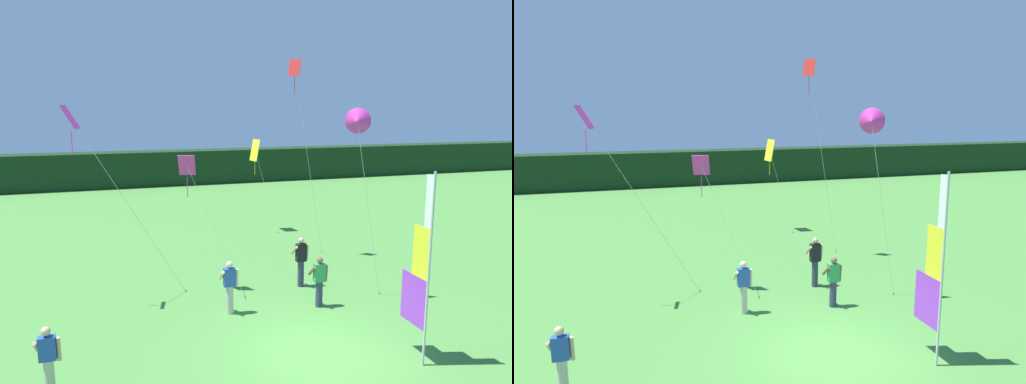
# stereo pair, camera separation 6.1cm
# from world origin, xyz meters

# --- Properties ---
(ground_plane) EXTENTS (120.00, 120.00, 0.00)m
(ground_plane) POSITION_xyz_m (0.00, 0.00, 0.00)
(ground_plane) COLOR #478438
(distant_treeline) EXTENTS (80.00, 2.40, 2.76)m
(distant_treeline) POSITION_xyz_m (0.00, 28.58, 1.38)
(distant_treeline) COLOR black
(distant_treeline) RESTS_ON ground
(banner_flag) EXTENTS (0.06, 1.03, 4.78)m
(banner_flag) POSITION_xyz_m (2.28, -1.08, 2.29)
(banner_flag) COLOR #B7B7BC
(banner_flag) RESTS_ON ground
(person_near_banner) EXTENTS (0.55, 0.48, 1.66)m
(person_near_banner) POSITION_xyz_m (-1.47, 2.94, 0.88)
(person_near_banner) COLOR #B7B2A3
(person_near_banner) RESTS_ON ground
(person_mid_field) EXTENTS (0.55, 0.48, 1.59)m
(person_mid_field) POSITION_xyz_m (-6.26, 0.07, 0.85)
(person_mid_field) COLOR #B7B2A3
(person_mid_field) RESTS_ON ground
(person_far_left) EXTENTS (0.55, 0.48, 1.63)m
(person_far_left) POSITION_xyz_m (1.35, 2.58, 0.87)
(person_far_left) COLOR #2D334C
(person_far_left) RESTS_ON ground
(person_far_right) EXTENTS (0.55, 0.48, 1.77)m
(person_far_right) POSITION_xyz_m (1.47, 4.35, 0.95)
(person_far_right) COLOR #2D334C
(person_far_right) RESTS_ON ground
(kite_magenta_delta_0) EXTENTS (1.50, 0.74, 6.21)m
(kite_magenta_delta_0) POSITION_xyz_m (2.65, 2.87, 5.78)
(kite_magenta_delta_0) COLOR brown
(kite_magenta_delta_0) RESTS_ON ground
(kite_red_diamond_1) EXTENTS (1.63, 0.48, 8.12)m
(kite_red_diamond_1) POSITION_xyz_m (2.63, 7.76, 7.15)
(kite_red_diamond_1) COLOR brown
(kite_red_diamond_1) RESTS_ON ground
(kite_magenta_diamond_2) EXTENTS (1.93, 1.64, 4.68)m
(kite_magenta_diamond_2) POSITION_xyz_m (-2.23, 5.20, 4.11)
(kite_magenta_diamond_2) COLOR brown
(kite_magenta_diamond_2) RESTS_ON ground
(kite_magenta_diamond_3) EXTENTS (3.59, 0.64, 6.29)m
(kite_magenta_diamond_3) POSITION_xyz_m (-5.60, 4.85, 5.59)
(kite_magenta_diamond_3) COLOR brown
(kite_magenta_diamond_3) RESTS_ON ground
(kite_yellow_diamond_4) EXTENTS (1.09, 1.38, 4.65)m
(kite_yellow_diamond_4) POSITION_xyz_m (2.30, 12.26, 4.01)
(kite_yellow_diamond_4) COLOR brown
(kite_yellow_diamond_4) RESTS_ON ground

